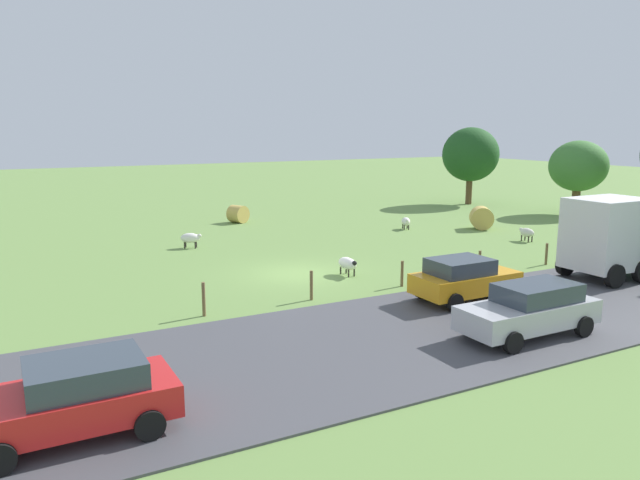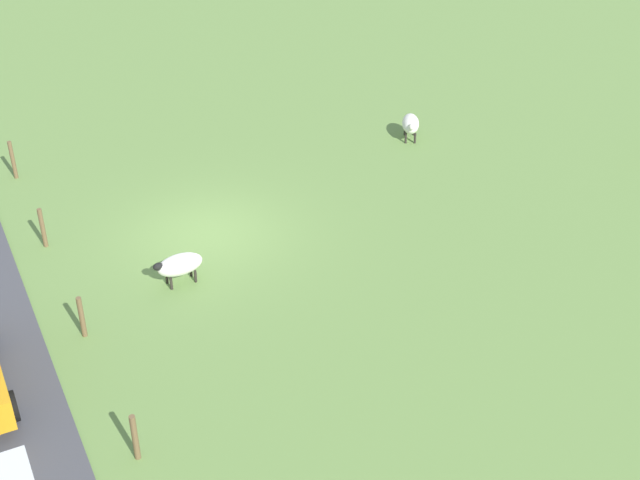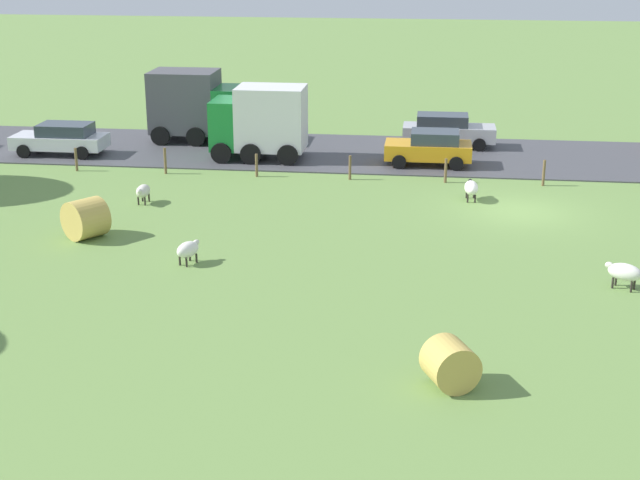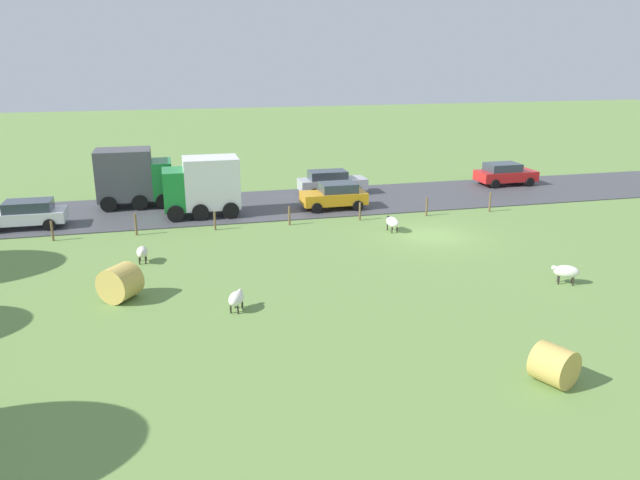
% 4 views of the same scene
% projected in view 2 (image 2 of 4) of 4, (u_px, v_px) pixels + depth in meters
% --- Properties ---
extents(ground_plane, '(160.00, 160.00, 0.00)m').
position_uv_depth(ground_plane, '(207.00, 235.00, 23.77)').
color(ground_plane, '#6B8E47').
extents(sheep_0, '(0.96, 1.17, 0.81)m').
position_uv_depth(sheep_0, '(411.00, 124.00, 28.28)').
color(sheep_0, white).
rests_on(sheep_0, ground_plane).
extents(sheep_2, '(1.27, 0.59, 0.80)m').
position_uv_depth(sheep_2, '(179.00, 265.00, 21.63)').
color(sheep_2, white).
rests_on(sheep_2, ground_plane).
extents(fence_post_0, '(0.12, 0.12, 1.19)m').
position_uv_depth(fence_post_0, '(13.00, 160.00, 26.10)').
color(fence_post_0, brown).
rests_on(fence_post_0, ground_plane).
extents(fence_post_1, '(0.12, 0.12, 1.12)m').
position_uv_depth(fence_post_1, '(43.00, 228.00, 23.00)').
color(fence_post_1, brown).
rests_on(fence_post_1, ground_plane).
extents(fence_post_2, '(0.12, 0.12, 1.06)m').
position_uv_depth(fence_post_2, '(82.00, 317.00, 19.89)').
color(fence_post_2, brown).
rests_on(fence_post_2, ground_plane).
extents(fence_post_3, '(0.12, 0.12, 1.08)m').
position_uv_depth(fence_post_3, '(135.00, 437.00, 16.77)').
color(fence_post_3, brown).
rests_on(fence_post_3, ground_plane).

